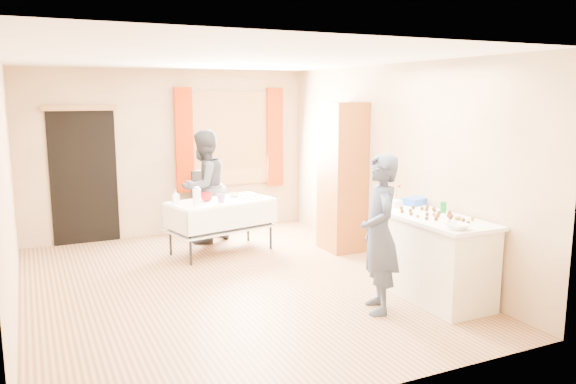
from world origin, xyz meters
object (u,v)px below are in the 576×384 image
chair (209,215)px  girl (380,234)px  cabinet (342,177)px  counter (432,257)px  woman (204,187)px  party_table (221,221)px

chair → girl: girl is taller
cabinet → counter: (-0.10, -2.11, -0.60)m
cabinet → woman: bearing=143.5°
chair → girl: size_ratio=0.62×
counter → girl: bearing=-173.7°
cabinet → counter: size_ratio=1.46×
party_table → woman: woman is taller
cabinet → woman: cabinet is taller
girl → woman: woman is taller
cabinet → party_table: 1.82m
party_table → chair: bearing=68.6°
chair → woman: 0.77m
party_table → woman: bearing=81.3°
cabinet → party_table: bearing=160.1°
cabinet → girl: 2.37m
party_table → girl: girl is taller
girl → chair: bearing=-150.7°
counter → girl: 0.85m
party_table → cabinet: bearing=-32.5°
party_table → counter: bearing=-73.3°
counter → chair: size_ratio=1.42×
counter → chair: 4.07m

